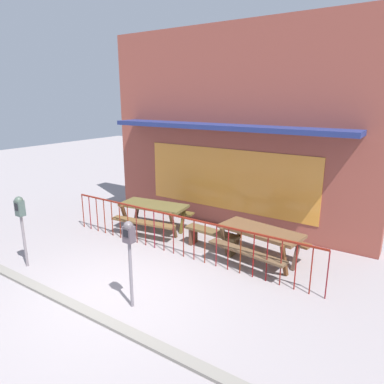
{
  "coord_description": "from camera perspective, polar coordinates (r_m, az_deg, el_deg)",
  "views": [
    {
      "loc": [
        4.38,
        -3.98,
        3.55
      ],
      "look_at": [
        0.11,
        2.44,
        1.45
      ],
      "focal_mm": 32.63,
      "sensor_mm": 36.0,
      "label": 1
    }
  ],
  "objects": [
    {
      "name": "parking_meter_near",
      "position": [
        8.11,
        -26.24,
        -3.11
      ],
      "size": [
        0.18,
        0.17,
        1.57
      ],
      "color": "slate",
      "rests_on": "ground"
    },
    {
      "name": "patio_bench",
      "position": [
        8.4,
        3.26,
        -7.15
      ],
      "size": [
        1.42,
        0.42,
        0.48
      ],
      "color": "brown",
      "rests_on": "ground"
    },
    {
      "name": "picnic_table_left",
      "position": [
        9.47,
        -6.27,
        -2.92
      ],
      "size": [
        1.98,
        1.61,
        0.79
      ],
      "color": "brown",
      "rests_on": "ground"
    },
    {
      "name": "ground",
      "position": [
        6.91,
        -12.57,
        -16.09
      ],
      "size": [
        40.0,
        40.0,
        0.0
      ],
      "primitive_type": "plane",
      "color": "gray"
    },
    {
      "name": "pub_storefront",
      "position": [
        9.67,
        6.62,
        9.98
      ],
      "size": [
        7.83,
        1.3,
        5.39
      ],
      "color": "#572121",
      "rests_on": "ground"
    },
    {
      "name": "picnic_table_right",
      "position": [
        7.81,
        11.08,
        -7.14
      ],
      "size": [
        1.97,
        1.6,
        0.79
      ],
      "color": "brown",
      "rests_on": "ground"
    },
    {
      "name": "patio_fence_front",
      "position": [
        7.99,
        -2.26,
        -5.95
      ],
      "size": [
        6.6,
        0.04,
        0.97
      ],
      "color": "maroon",
      "rests_on": "ground"
    },
    {
      "name": "curb_edge",
      "position": [
        6.54,
        -16.96,
        -18.34
      ],
      "size": [
        10.97,
        0.2,
        0.11
      ],
      "primitive_type": "cube",
      "color": "gray",
      "rests_on": "ground"
    },
    {
      "name": "parking_meter_far",
      "position": [
        5.96,
        -10.24,
        -7.99
      ],
      "size": [
        0.18,
        0.17,
        1.58
      ],
      "color": "slate",
      "rests_on": "ground"
    }
  ]
}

